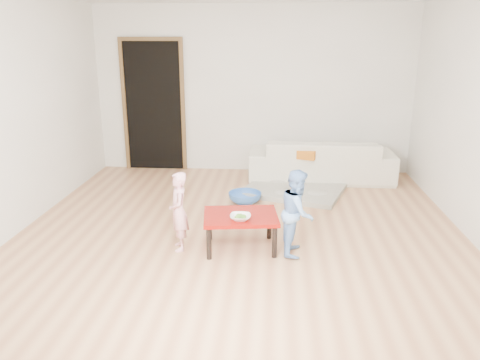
# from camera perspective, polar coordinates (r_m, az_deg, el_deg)

# --- Properties ---
(floor) EXTENTS (5.00, 5.00, 0.01)m
(floor) POSITION_cam_1_polar(r_m,az_deg,el_deg) (5.41, 0.16, -5.96)
(floor) COLOR #AB7149
(floor) RESTS_ON ground
(back_wall) EXTENTS (5.00, 0.02, 2.60)m
(back_wall) POSITION_cam_1_polar(r_m,az_deg,el_deg) (7.52, 1.59, 10.87)
(back_wall) COLOR white
(back_wall) RESTS_ON floor
(left_wall) EXTENTS (0.02, 5.00, 2.60)m
(left_wall) POSITION_cam_1_polar(r_m,az_deg,el_deg) (5.79, -25.56, 7.31)
(left_wall) COLOR white
(left_wall) RESTS_ON floor
(doorway) EXTENTS (1.02, 0.08, 2.11)m
(doorway) POSITION_cam_1_polar(r_m,az_deg,el_deg) (7.78, -10.43, 8.76)
(doorway) COLOR brown
(doorway) RESTS_ON back_wall
(sofa) EXTENTS (2.18, 0.86, 0.63)m
(sofa) POSITION_cam_1_polar(r_m,az_deg,el_deg) (7.28, 9.83, 2.53)
(sofa) COLOR beige
(sofa) RESTS_ON floor
(cushion) EXTENTS (0.59, 0.56, 0.13)m
(cushion) POSITION_cam_1_polar(r_m,az_deg,el_deg) (6.99, 7.58, 3.41)
(cushion) COLOR #CA6916
(cushion) RESTS_ON sofa
(red_table) EXTENTS (0.82, 0.65, 0.38)m
(red_table) POSITION_cam_1_polar(r_m,az_deg,el_deg) (4.87, 0.08, -6.30)
(red_table) COLOR maroon
(red_table) RESTS_ON floor
(bowl) EXTENTS (0.21, 0.21, 0.05)m
(bowl) POSITION_cam_1_polar(r_m,az_deg,el_deg) (4.66, 0.05, -4.57)
(bowl) COLOR white
(bowl) RESTS_ON red_table
(broccoli) EXTENTS (0.12, 0.12, 0.06)m
(broccoli) POSITION_cam_1_polar(r_m,az_deg,el_deg) (4.66, 0.05, -4.54)
(broccoli) COLOR #2D5919
(broccoli) RESTS_ON red_table
(child_pink) EXTENTS (0.28, 0.35, 0.82)m
(child_pink) POSITION_cam_1_polar(r_m,az_deg,el_deg) (4.82, -7.49, -3.83)
(child_pink) COLOR #FC7381
(child_pink) RESTS_ON floor
(child_blue) EXTENTS (0.38, 0.46, 0.88)m
(child_blue) POSITION_cam_1_polar(r_m,az_deg,el_deg) (4.72, 7.02, -3.91)
(child_blue) COLOR #629DE4
(child_blue) RESTS_ON floor
(basin) EXTENTS (0.44, 0.44, 0.14)m
(basin) POSITION_cam_1_polar(r_m,az_deg,el_deg) (6.21, 0.61, -2.16)
(basin) COLOR #3063B7
(basin) RESTS_ON floor
(blanket) EXTENTS (1.59, 1.46, 0.07)m
(blanket) POSITION_cam_1_polar(r_m,az_deg,el_deg) (6.71, 6.63, -1.12)
(blanket) COLOR #AEAA99
(blanket) RESTS_ON floor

